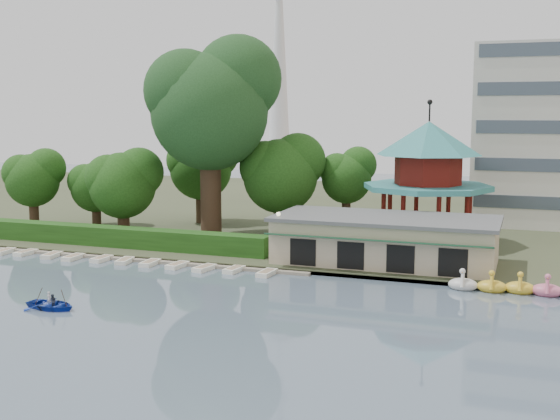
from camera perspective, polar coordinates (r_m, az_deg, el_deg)
The scene contains 14 objects.
ground_plane at distance 43.52m, azimuth -10.69°, elevation -9.56°, with size 220.00×220.00×0.00m, color slate.
shore at distance 91.11m, azimuth 6.05°, elevation -0.11°, with size 220.00×70.00×0.40m, color #424930.
embankment at distance 58.51m, azimuth -2.08°, elevation -4.71°, with size 220.00×0.60×0.30m, color gray.
dock at distance 63.78m, azimuth -12.20°, elevation -3.84°, with size 34.00×1.60×0.24m, color gray.
boathouse at distance 59.69m, azimuth 8.56°, elevation -2.36°, with size 18.60×9.39×3.90m.
pavilion at distance 68.52m, azimuth 11.93°, elevation 3.21°, with size 12.40×12.40×13.50m.
broadcast_tower at distance 187.87m, azimuth -0.07°, elevation 14.44°, with size 8.00×8.00×96.00m.
hedge at distance 67.87m, azimuth -12.91°, elevation -2.14°, with size 30.00×2.00×1.80m, color #214F17.
lamp_post at distance 58.93m, azimuth -0.13°, elevation -1.45°, with size 0.36×0.36×4.28m.
big_tree at distance 70.59m, azimuth -5.56°, elevation 8.80°, with size 12.84×11.96×20.23m.
small_trees at distance 75.59m, azimuth -7.35°, elevation 2.95°, with size 39.06×17.09×10.45m.
swan_boats at distance 53.74m, azimuth 21.22°, elevation -6.14°, with size 15.04×2.10×1.92m.
moored_rowboats at distance 63.04m, azimuth -13.49°, elevation -3.97°, with size 30.02×2.77×0.36m.
rowboat_with_passengers at distance 49.44m, azimuth -18.11°, elevation -7.05°, with size 5.38×4.07×2.01m.
Camera 1 is at (21.25, -35.66, 13.06)m, focal length 45.00 mm.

